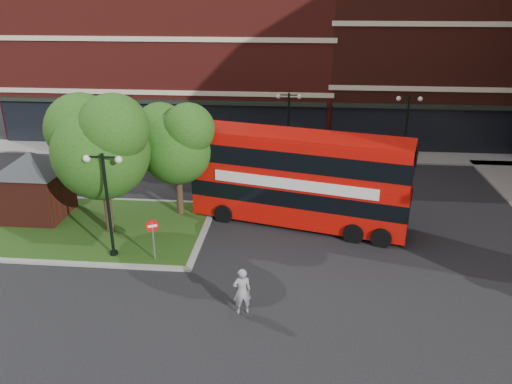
# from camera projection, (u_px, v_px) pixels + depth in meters

# --- Properties ---
(ground) EXTENTS (120.00, 120.00, 0.00)m
(ground) POSITION_uv_depth(u_px,v_px,m) (232.00, 265.00, 22.33)
(ground) COLOR black
(ground) RESTS_ON ground
(pavement_far) EXTENTS (44.00, 3.00, 0.12)m
(pavement_far) POSITION_uv_depth(u_px,v_px,m) (262.00, 153.00, 37.55)
(pavement_far) COLOR slate
(pavement_far) RESTS_ON ground
(terrace_far_left) EXTENTS (26.00, 12.00, 14.00)m
(terrace_far_left) POSITION_uv_depth(u_px,v_px,m) (176.00, 46.00, 42.55)
(terrace_far_left) COLOR maroon
(terrace_far_left) RESTS_ON ground
(terrace_far_right) EXTENTS (18.00, 12.00, 16.00)m
(terrace_far_right) POSITION_uv_depth(u_px,v_px,m) (442.00, 36.00, 40.32)
(terrace_far_right) COLOR #471911
(terrace_far_right) RESTS_ON ground
(traffic_island) EXTENTS (12.60, 7.60, 0.15)m
(traffic_island) POSITION_uv_depth(u_px,v_px,m) (86.00, 227.00, 25.75)
(traffic_island) COLOR gray
(traffic_island) RESTS_ON ground
(kiosk) EXTENTS (6.51, 6.51, 3.60)m
(kiosk) POSITION_uv_depth(u_px,v_px,m) (33.00, 178.00, 26.09)
(kiosk) COLOR #471911
(kiosk) RESTS_ON traffic_island
(tree_island_west) EXTENTS (5.40, 4.71, 7.21)m
(tree_island_west) POSITION_uv_depth(u_px,v_px,m) (99.00, 142.00, 23.47)
(tree_island_west) COLOR #2D2116
(tree_island_west) RESTS_ON ground
(tree_island_east) EXTENTS (4.46, 3.90, 6.29)m
(tree_island_east) POSITION_uv_depth(u_px,v_px,m) (175.00, 140.00, 25.72)
(tree_island_east) COLOR #2D2116
(tree_island_east) RESTS_ON ground
(lamp_island) EXTENTS (1.72, 0.36, 5.00)m
(lamp_island) POSITION_uv_depth(u_px,v_px,m) (108.00, 201.00, 21.92)
(lamp_island) COLOR black
(lamp_island) RESTS_ON ground
(lamp_far_left) EXTENTS (1.72, 0.36, 5.00)m
(lamp_far_left) POSITION_uv_depth(u_px,v_px,m) (288.00, 124.00, 34.49)
(lamp_far_left) COLOR black
(lamp_far_left) RESTS_ON ground
(lamp_far_right) EXTENTS (1.72, 0.36, 5.00)m
(lamp_far_right) POSITION_uv_depth(u_px,v_px,m) (406.00, 127.00, 33.82)
(lamp_far_right) COLOR black
(lamp_far_right) RESTS_ON ground
(bus) EXTENTS (11.34, 5.23, 4.23)m
(bus) POSITION_uv_depth(u_px,v_px,m) (300.00, 173.00, 25.40)
(bus) COLOR #BA0D07
(bus) RESTS_ON ground
(woman) EXTENTS (0.80, 0.65, 1.90)m
(woman) POSITION_uv_depth(u_px,v_px,m) (242.00, 291.00, 18.67)
(woman) COLOR gray
(woman) RESTS_ON ground
(car_silver) EXTENTS (4.51, 1.89, 1.52)m
(car_silver) POSITION_uv_depth(u_px,v_px,m) (181.00, 144.00, 37.33)
(car_silver) COLOR #AEB1B5
(car_silver) RESTS_ON ground
(car_white) EXTENTS (4.45, 1.64, 1.46)m
(car_white) POSITION_uv_depth(u_px,v_px,m) (302.00, 147.00, 36.58)
(car_white) COLOR white
(car_white) RESTS_ON ground
(no_entry_sign) EXTENTS (0.54, 0.28, 2.10)m
(no_entry_sign) POSITION_uv_depth(u_px,v_px,m) (153.00, 232.00, 22.03)
(no_entry_sign) COLOR slate
(no_entry_sign) RESTS_ON ground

